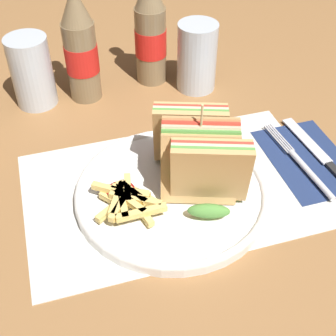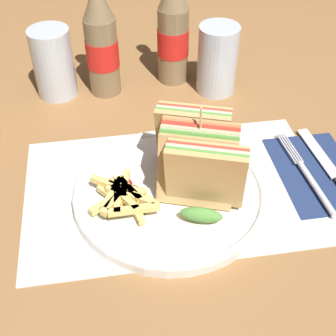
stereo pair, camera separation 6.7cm
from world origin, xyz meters
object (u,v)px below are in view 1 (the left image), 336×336
(plate_main, at_px, (172,192))
(fork, at_px, (304,166))
(knife, at_px, (322,156))
(coke_bottle_far, at_px, (150,32))
(coke_bottle_near, at_px, (80,47))
(glass_near, at_px, (197,61))
(glass_far, at_px, (33,76))
(club_sandwich, at_px, (199,156))

(plate_main, height_order, fork, plate_main)
(plate_main, bearing_deg, knife, 2.84)
(fork, distance_m, coke_bottle_far, 0.37)
(coke_bottle_near, distance_m, glass_near, 0.21)
(glass_far, bearing_deg, knife, -35.12)
(fork, height_order, knife, fork)
(fork, xyz_separation_m, coke_bottle_far, (-0.15, 0.32, 0.09))
(coke_bottle_near, distance_m, glass_far, 0.10)
(glass_near, bearing_deg, club_sandwich, -108.78)
(plate_main, distance_m, glass_far, 0.35)
(fork, distance_m, knife, 0.04)
(club_sandwich, relative_size, knife, 0.89)
(plate_main, height_order, knife, plate_main)
(knife, height_order, glass_far, glass_far)
(club_sandwich, relative_size, glass_near, 1.43)
(knife, distance_m, coke_bottle_near, 0.44)
(plate_main, relative_size, glass_far, 2.20)
(fork, xyz_separation_m, knife, (0.04, 0.02, -0.00))
(plate_main, relative_size, club_sandwich, 1.54)
(glass_far, bearing_deg, fork, -39.37)
(fork, distance_m, glass_far, 0.49)
(club_sandwich, relative_size, coke_bottle_near, 0.78)
(coke_bottle_near, height_order, coke_bottle_far, same)
(plate_main, relative_size, coke_bottle_near, 1.20)
(knife, xyz_separation_m, glass_near, (-0.12, 0.26, 0.05))
(club_sandwich, bearing_deg, fork, -1.43)
(club_sandwich, xyz_separation_m, glass_near, (0.09, 0.27, -0.01))
(knife, height_order, coke_bottle_near, coke_bottle_near)
(knife, xyz_separation_m, glass_far, (-0.42, 0.29, 0.05))
(fork, xyz_separation_m, coke_bottle_near, (-0.29, 0.30, 0.09))
(coke_bottle_near, bearing_deg, fork, -46.55)
(glass_near, distance_m, glass_far, 0.30)
(glass_near, bearing_deg, glass_far, 173.36)
(knife, bearing_deg, coke_bottle_near, 134.72)
(plate_main, xyz_separation_m, glass_near, (0.13, 0.27, 0.04))
(coke_bottle_near, bearing_deg, knife, -41.26)
(plate_main, bearing_deg, fork, -0.84)
(plate_main, distance_m, knife, 0.25)
(knife, bearing_deg, plate_main, 178.82)
(club_sandwich, distance_m, glass_far, 0.37)
(knife, distance_m, coke_bottle_far, 0.38)
(plate_main, relative_size, glass_near, 2.20)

